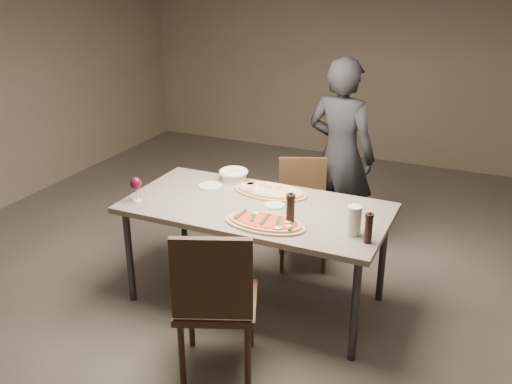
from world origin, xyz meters
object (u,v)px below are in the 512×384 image
at_px(ham_pizza, 270,191).
at_px(chair_near, 215,297).
at_px(bread_basket, 234,174).
at_px(chair_far, 302,206).
at_px(dining_table, 256,213).
at_px(pepper_mill_left, 290,210).
at_px(zucchini_pizza, 265,222).
at_px(carafe, 354,220).
at_px(diner, 341,155).

xyz_separation_m(ham_pizza, chair_near, (0.13, -1.09, -0.22)).
bearing_deg(bread_basket, ham_pizza, -20.19).
height_order(ham_pizza, chair_far, chair_far).
xyz_separation_m(dining_table, chair_near, (0.13, -0.84, -0.15)).
bearing_deg(dining_table, pepper_mill_left, -31.41).
distance_m(zucchini_pizza, carafe, 0.56).
xyz_separation_m(dining_table, carafe, (0.72, -0.16, 0.15)).
bearing_deg(zucchini_pizza, diner, 67.95).
relative_size(bread_basket, carafe, 1.19).
height_order(dining_table, chair_near, chair_near).
height_order(zucchini_pizza, chair_far, chair_far).
height_order(ham_pizza, chair_near, chair_near).
bearing_deg(ham_pizza, carafe, -14.88).
bearing_deg(chair_near, zucchini_pizza, 62.67).
relative_size(dining_table, bread_basket, 8.10).
height_order(zucchini_pizza, ham_pizza, zucchini_pizza).
height_order(zucchini_pizza, carafe, carafe).
bearing_deg(pepper_mill_left, chair_far, 104.81).
relative_size(dining_table, pepper_mill_left, 7.66).
bearing_deg(zucchini_pizza, bread_basket, 112.15).
bearing_deg(carafe, dining_table, 167.77).
distance_m(zucchini_pizza, bread_basket, 0.83).
xyz_separation_m(dining_table, zucchini_pizza, (0.18, -0.25, 0.07)).
bearing_deg(dining_table, ham_pizza, 90.01).
xyz_separation_m(bread_basket, carafe, (1.08, -0.54, 0.05)).
distance_m(zucchini_pizza, ham_pizza, 0.53).
bearing_deg(diner, dining_table, 86.17).
xyz_separation_m(zucchini_pizza, chair_near, (-0.05, -0.59, -0.22)).
bearing_deg(chair_near, bread_basket, 89.29).
xyz_separation_m(zucchini_pizza, ham_pizza, (-0.18, 0.50, -0.00)).
bearing_deg(zucchini_pizza, ham_pizza, 91.42).
bearing_deg(dining_table, bread_basket, 133.41).
xyz_separation_m(ham_pizza, diner, (0.27, 0.85, 0.05)).
distance_m(ham_pizza, diner, 0.90).
height_order(ham_pizza, carafe, carafe).
xyz_separation_m(ham_pizza, chair_far, (0.08, 0.47, -0.29)).
bearing_deg(dining_table, chair_near, -81.45).
distance_m(dining_table, ham_pizza, 0.26).
distance_m(chair_far, diner, 0.54).
height_order(dining_table, diner, diner).
xyz_separation_m(pepper_mill_left, chair_far, (-0.24, 0.92, -0.39)).
relative_size(chair_near, diner, 0.60).
distance_m(bread_basket, chair_far, 0.64).
distance_m(zucchini_pizza, chair_near, 0.63).
relative_size(dining_table, carafe, 9.62).
xyz_separation_m(chair_far, diner, (0.19, 0.38, 0.34)).
bearing_deg(chair_far, ham_pizza, 56.53).
relative_size(pepper_mill_left, chair_far, 0.28).
relative_size(bread_basket, chair_far, 0.26).
xyz_separation_m(carafe, chair_far, (-0.64, 0.88, -0.37)).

